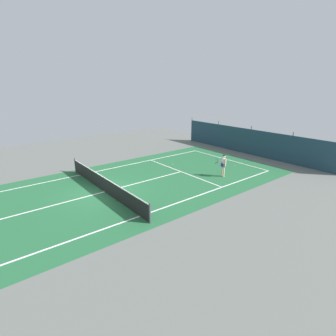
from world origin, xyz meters
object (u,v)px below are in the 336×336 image
Objects in this scene: tennis_player at (223,164)px; tennis_ball_midcourt at (235,166)px; tennis_ball_near_player at (173,164)px; parked_car at (305,150)px; tennis_net at (104,184)px.

tennis_player reaches higher than tennis_ball_midcourt.
parked_car is at bearing 58.90° from tennis_ball_near_player.
tennis_player is 9.35m from parked_car.
tennis_net is 153.33× the size of tennis_ball_midcourt.
parked_car reaches higher than tennis_ball_near_player.
tennis_ball_midcourt is 0.02× the size of parked_car.
tennis_ball_midcourt is (-1.06, 2.80, -0.93)m from tennis_player.
tennis_ball_near_player is 11.93m from parked_car.
tennis_net is at bearing 72.77° from parked_car.
tennis_player is 0.38× the size of parked_car.
parked_car reaches higher than tennis_player.
tennis_ball_near_player and tennis_ball_midcourt have the same top height.
tennis_player is 3.14m from tennis_ball_midcourt.
tennis_ball_near_player is (-4.59, -0.97, -0.93)m from tennis_player.
tennis_ball_midcourt is at bearing -47.57° from tennis_player.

